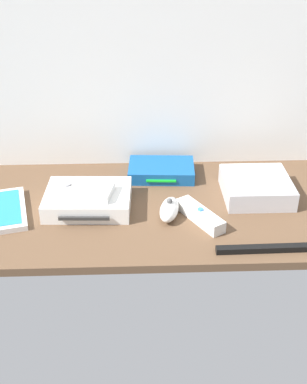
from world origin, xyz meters
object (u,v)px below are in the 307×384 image
object	(u,v)px
network_router	(161,170)
remote_classic_pad	(83,190)
sensor_bar	(270,249)
game_console	(88,200)
remote_nunchuk	(169,209)
remote_wand	(200,215)
mini_computer	(256,187)

from	to	relation	value
network_router	remote_classic_pad	distance (cm)	26.49
remote_classic_pad	sensor_bar	size ratio (longest dim) A/B	0.65
game_console	remote_nunchuk	xyz separation A→B (cm)	(19.94, -4.64, -0.16)
remote_nunchuk	sensor_bar	bearing A→B (deg)	-21.68
remote_wand	remote_classic_pad	bearing A→B (deg)	136.64
remote_nunchuk	game_console	bearing A→B (deg)	179.89
mini_computer	remote_classic_pad	xyz separation A→B (cm)	(-44.11, -4.98, 2.77)
mini_computer	remote_nunchuk	world-z (taller)	mini_computer
mini_computer	remote_nunchuk	size ratio (longest dim) A/B	1.59
remote_wand	network_router	bearing A→B (deg)	78.55
game_console	network_router	world-z (taller)	game_console
network_router	remote_classic_pad	size ratio (longest dim) A/B	1.19
remote_nunchuk	remote_classic_pad	bearing A→B (deg)	-178.07
sensor_bar	network_router	bearing A→B (deg)	120.82
remote_classic_pad	sensor_bar	distance (cm)	46.46
game_console	network_router	xyz separation A→B (cm)	(19.04, 16.32, -0.50)
mini_computer	remote_wand	bearing A→B (deg)	-144.75
remote_wand	sensor_bar	size ratio (longest dim) A/B	0.61
mini_computer	remote_classic_pad	distance (cm)	44.48
sensor_bar	remote_classic_pad	bearing A→B (deg)	155.00
game_console	remote_classic_pad	xyz separation A→B (cm)	(-1.05, -0.54, 3.21)
network_router	remote_wand	size ratio (longest dim) A/B	1.28
game_console	mini_computer	distance (cm)	43.29
remote_wand	remote_nunchuk	size ratio (longest dim) A/B	1.35
network_router	sensor_bar	distance (cm)	41.97
mini_computer	remote_classic_pad	world-z (taller)	remote_classic_pad
game_console	remote_wand	size ratio (longest dim) A/B	1.49
remote_nunchuk	sensor_bar	size ratio (longest dim) A/B	0.45
remote_wand	remote_nunchuk	distance (cm)	7.59
remote_wand	remote_classic_pad	distance (cm)	29.21
network_router	remote_nunchuk	xyz separation A→B (cm)	(0.90, -20.96, 0.34)
mini_computer	remote_wand	world-z (taller)	mini_computer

